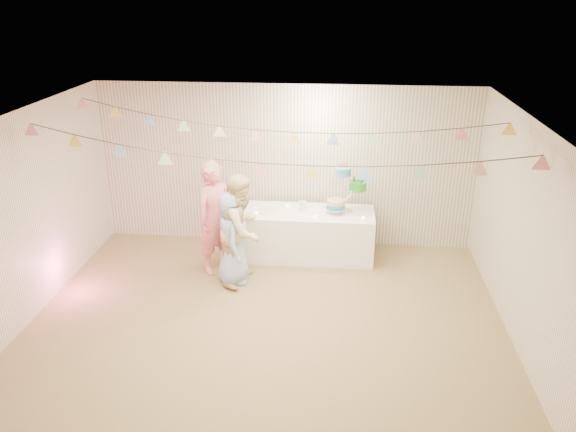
# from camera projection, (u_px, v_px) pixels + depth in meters

# --- Properties ---
(floor) EXTENTS (6.00, 6.00, 0.00)m
(floor) POSITION_uv_depth(u_px,v_px,m) (266.00, 323.00, 7.12)
(floor) COLOR olive
(floor) RESTS_ON ground
(ceiling) EXTENTS (6.00, 6.00, 0.00)m
(ceiling) POSITION_uv_depth(u_px,v_px,m) (263.00, 121.00, 6.13)
(ceiling) COLOR beige
(ceiling) RESTS_ON ground
(back_wall) EXTENTS (6.00, 6.00, 0.00)m
(back_wall) POSITION_uv_depth(u_px,v_px,m) (286.00, 166.00, 8.93)
(back_wall) COLOR silver
(back_wall) RESTS_ON ground
(front_wall) EXTENTS (6.00, 6.00, 0.00)m
(front_wall) POSITION_uv_depth(u_px,v_px,m) (221.00, 359.00, 4.33)
(front_wall) COLOR silver
(front_wall) RESTS_ON ground
(left_wall) EXTENTS (5.00, 5.00, 0.00)m
(left_wall) POSITION_uv_depth(u_px,v_px,m) (23.00, 220.00, 6.90)
(left_wall) COLOR silver
(left_wall) RESTS_ON ground
(right_wall) EXTENTS (5.00, 5.00, 0.00)m
(right_wall) POSITION_uv_depth(u_px,v_px,m) (527.00, 240.00, 6.36)
(right_wall) COLOR silver
(right_wall) RESTS_ON ground
(table) EXTENTS (2.00, 0.80, 0.75)m
(table) POSITION_uv_depth(u_px,v_px,m) (309.00, 234.00, 8.76)
(table) COLOR white
(table) RESTS_ON floor
(cake_stand) EXTENTS (0.67, 0.39, 0.74)m
(cake_stand) POSITION_uv_depth(u_px,v_px,m) (346.00, 189.00, 8.47)
(cake_stand) COLOR silver
(cake_stand) RESTS_ON table
(cake_bottom) EXTENTS (0.31, 0.31, 0.15)m
(cake_bottom) POSITION_uv_depth(u_px,v_px,m) (335.00, 208.00, 8.54)
(cake_bottom) COLOR teal
(cake_bottom) RESTS_ON cake_stand
(cake_middle) EXTENTS (0.27, 0.27, 0.22)m
(cake_middle) POSITION_uv_depth(u_px,v_px,m) (358.00, 188.00, 8.54)
(cake_middle) COLOR #23911F
(cake_middle) RESTS_ON cake_stand
(cake_top_tier) EXTENTS (0.25, 0.25, 0.19)m
(cake_top_tier) POSITION_uv_depth(u_px,v_px,m) (343.00, 173.00, 8.35)
(cake_top_tier) COLOR #4398D3
(cake_top_tier) RESTS_ON cake_stand
(platter) EXTENTS (0.32, 0.32, 0.02)m
(platter) POSITION_uv_depth(u_px,v_px,m) (268.00, 211.00, 8.62)
(platter) COLOR white
(platter) RESTS_ON table
(posy) EXTENTS (0.14, 0.14, 0.16)m
(posy) POSITION_uv_depth(u_px,v_px,m) (303.00, 205.00, 8.64)
(posy) COLOR white
(posy) RESTS_ON table
(person_adult_a) EXTENTS (0.72, 0.72, 1.68)m
(person_adult_a) POSITION_uv_depth(u_px,v_px,m) (216.00, 218.00, 8.14)
(person_adult_a) COLOR #DE747A
(person_adult_a) RESTS_ON floor
(person_adult_b) EXTENTS (0.79, 0.91, 1.61)m
(person_adult_b) POSITION_uv_depth(u_px,v_px,m) (242.00, 229.00, 7.86)
(person_adult_b) COLOR beige
(person_adult_b) RESTS_ON floor
(person_child) EXTENTS (0.56, 0.75, 1.38)m
(person_child) POSITION_uv_depth(u_px,v_px,m) (233.00, 238.00, 7.88)
(person_child) COLOR #98B4D7
(person_child) RESTS_ON floor
(bunting_back) EXTENTS (5.60, 1.10, 0.40)m
(bunting_back) POSITION_uv_depth(u_px,v_px,m) (275.00, 121.00, 7.24)
(bunting_back) COLOR pink
(bunting_back) RESTS_ON ceiling
(bunting_front) EXTENTS (5.60, 0.90, 0.36)m
(bunting_front) POSITION_uv_depth(u_px,v_px,m) (261.00, 150.00, 6.05)
(bunting_front) COLOR #72A5E5
(bunting_front) RESTS_ON ceiling
(tealight_0) EXTENTS (0.04, 0.04, 0.03)m
(tealight_0) POSITION_uv_depth(u_px,v_px,m) (256.00, 213.00, 8.54)
(tealight_0) COLOR #FFD88C
(tealight_0) RESTS_ON table
(tealight_1) EXTENTS (0.04, 0.04, 0.03)m
(tealight_1) POSITION_uv_depth(u_px,v_px,m) (288.00, 206.00, 8.81)
(tealight_1) COLOR #FFD88C
(tealight_1) RESTS_ON table
(tealight_2) EXTENTS (0.04, 0.04, 0.03)m
(tealight_2) POSITION_uv_depth(u_px,v_px,m) (315.00, 217.00, 8.40)
(tealight_2) COLOR #FFD88C
(tealight_2) RESTS_ON table
(tealight_3) EXTENTS (0.04, 0.04, 0.03)m
(tealight_3) POSITION_uv_depth(u_px,v_px,m) (332.00, 206.00, 8.78)
(tealight_3) COLOR #FFD88C
(tealight_3) RESTS_ON table
(tealight_4) EXTENTS (0.04, 0.04, 0.03)m
(tealight_4) POSITION_uv_depth(u_px,v_px,m) (363.00, 217.00, 8.37)
(tealight_4) COLOR #FFD88C
(tealight_4) RESTS_ON table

